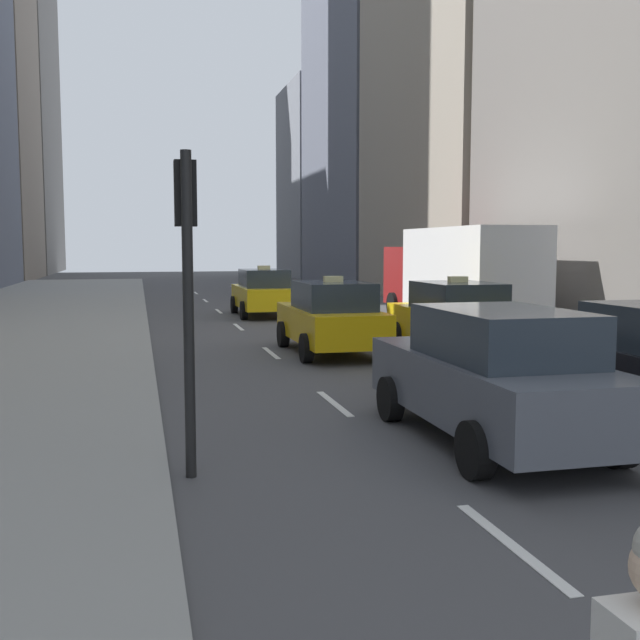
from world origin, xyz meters
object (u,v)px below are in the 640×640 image
at_px(taxi_third, 263,292).
at_px(sedan_black_near, 494,375).
at_px(box_truck, 458,273).
at_px(traffic_light_pole, 187,261).
at_px(taxi_lead, 454,318).
at_px(taxi_second, 331,317).

distance_m(taxi_third, sedan_black_near, 18.49).
xyz_separation_m(box_truck, traffic_light_pole, (-9.55, -14.13, 0.70)).
bearing_deg(taxi_lead, taxi_second, 163.40).
xyz_separation_m(taxi_lead, box_truck, (2.80, 6.05, 0.83)).
bearing_deg(taxi_second, taxi_lead, -16.60).
relative_size(taxi_second, box_truck, 0.52).
height_order(taxi_lead, sedan_black_near, taxi_lead).
height_order(taxi_second, sedan_black_near, taxi_second).
relative_size(taxi_third, sedan_black_near, 0.95).
bearing_deg(sedan_black_near, traffic_light_pole, -173.59).
relative_size(taxi_lead, taxi_second, 1.00).
bearing_deg(traffic_light_pole, box_truck, 55.94).
height_order(taxi_third, sedan_black_near, taxi_third).
relative_size(taxi_second, taxi_third, 1.00).
distance_m(taxi_lead, sedan_black_near, 8.14).
bearing_deg(taxi_third, taxi_lead, -75.53).
distance_m(taxi_lead, taxi_second, 2.92).
distance_m(taxi_lead, taxi_third, 11.20).
bearing_deg(taxi_second, sedan_black_near, -90.00).
xyz_separation_m(taxi_second, sedan_black_near, (0.00, -8.47, 0.02)).
bearing_deg(sedan_black_near, taxi_third, 90.00).
height_order(taxi_third, traffic_light_pole, traffic_light_pole).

